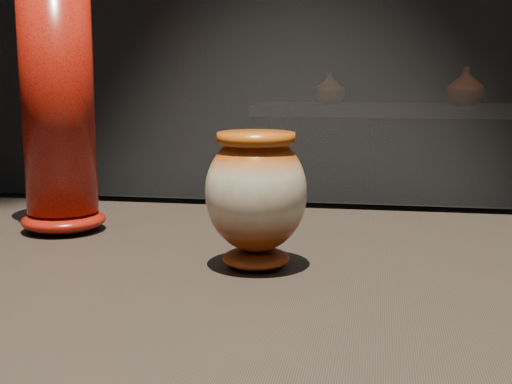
% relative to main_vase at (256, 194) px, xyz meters
% --- Properties ---
extents(main_vase, '(0.12, 0.12, 0.15)m').
position_rel_main_vase_xyz_m(main_vase, '(0.00, 0.00, 0.00)').
color(main_vase, '#642208').
rests_on(main_vase, display_plinth).
extents(tall_vase, '(0.14, 0.14, 0.36)m').
position_rel_main_vase_xyz_m(tall_vase, '(-0.29, 0.13, 0.09)').
color(tall_vase, '#A81E0B').
rests_on(tall_vase, display_plinth).
extents(back_shelf, '(2.00, 0.60, 0.90)m').
position_rel_main_vase_xyz_m(back_shelf, '(0.44, 3.33, -0.35)').
color(back_shelf, black).
rests_on(back_shelf, ground).
extents(back_vase_left, '(0.22, 0.22, 0.18)m').
position_rel_main_vase_xyz_m(back_vase_left, '(-0.15, 3.35, 0.01)').
color(back_vase_left, brown).
rests_on(back_vase_left, back_shelf).
extents(back_vase_mid, '(0.20, 0.20, 0.21)m').
position_rel_main_vase_xyz_m(back_vase_mid, '(0.60, 3.37, 0.02)').
color(back_vase_mid, '#642208').
rests_on(back_vase_mid, back_shelf).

